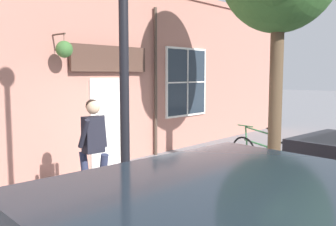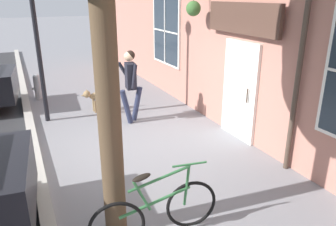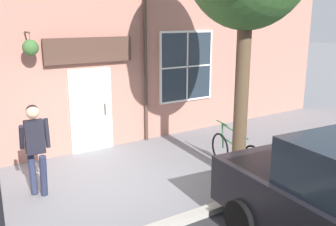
# 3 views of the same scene
# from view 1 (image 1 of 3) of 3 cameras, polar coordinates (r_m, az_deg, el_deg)

# --- Properties ---
(ground_plane) EXTENTS (90.00, 90.00, 0.00)m
(ground_plane) POSITION_cam_1_polar(r_m,az_deg,el_deg) (7.38, -1.35, -11.35)
(ground_plane) COLOR gray
(storefront_facade) EXTENTS (0.95, 18.00, 4.53)m
(storefront_facade) POSITION_cam_1_polar(r_m,az_deg,el_deg) (8.82, -12.55, 6.33)
(storefront_facade) COLOR #B27566
(storefront_facade) RESTS_ON ground_plane
(pedestrian_walking) EXTENTS (0.63, 0.59, 1.77)m
(pedestrian_walking) POSITION_cam_1_polar(r_m,az_deg,el_deg) (6.54, -11.31, -4.00)
(pedestrian_walking) COLOR #282D47
(pedestrian_walking) RESTS_ON ground_plane
(dog_on_leash) EXTENTS (0.98, 0.29, 0.65)m
(dog_on_leash) POSITION_cam_1_polar(r_m,az_deg,el_deg) (5.63, -16.89, -12.62)
(dog_on_leash) COLOR #997A51
(dog_on_leash) RESTS_ON ground_plane
(leaning_bicycle) EXTENTS (1.74, 0.17, 1.00)m
(leaning_bicycle) POSITION_cam_1_polar(r_m,az_deg,el_deg) (9.08, 14.24, -5.75)
(leaning_bicycle) COLOR black
(leaning_bicycle) RESTS_ON ground_plane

